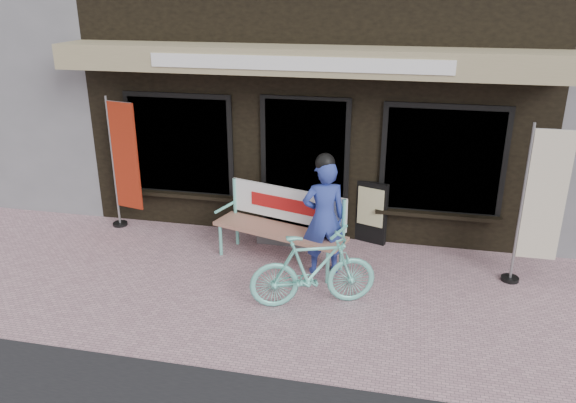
% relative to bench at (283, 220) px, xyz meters
% --- Properties ---
extents(ground, '(70.00, 70.00, 0.00)m').
position_rel_bench_xyz_m(ground, '(0.14, -1.09, -0.61)').
color(ground, '#BA8E99').
rests_on(ground, ground).
extents(storefront, '(7.00, 6.77, 6.00)m').
position_rel_bench_xyz_m(storefront, '(0.14, 3.87, 2.38)').
color(storefront, black).
rests_on(storefront, ground).
extents(bench, '(1.99, 1.02, 1.05)m').
position_rel_bench_xyz_m(bench, '(0.00, 0.00, 0.00)').
color(bench, '#6BD1BF').
rests_on(bench, ground).
extents(person, '(0.68, 0.56, 1.69)m').
position_rel_bench_xyz_m(person, '(0.62, -0.25, 0.22)').
color(person, navy).
rests_on(person, ground).
extents(bicycle, '(1.61, 0.96, 0.93)m').
position_rel_bench_xyz_m(bicycle, '(0.63, -1.12, -0.15)').
color(bicycle, '#6BD1BF').
rests_on(bicycle, ground).
extents(nobori_red, '(0.63, 0.28, 2.14)m').
position_rel_bench_xyz_m(nobori_red, '(-2.68, 0.58, 0.49)').
color(nobori_red, gray).
rests_on(nobori_red, ground).
extents(nobori_cream, '(0.63, 0.24, 2.15)m').
position_rel_bench_xyz_m(nobori_cream, '(3.33, 0.04, 0.49)').
color(nobori_cream, gray).
rests_on(nobori_cream, ground).
extents(menu_stand, '(0.48, 0.25, 0.97)m').
position_rel_bench_xyz_m(menu_stand, '(1.18, 0.86, -0.12)').
color(menu_stand, black).
rests_on(menu_stand, ground).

